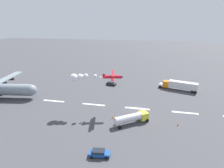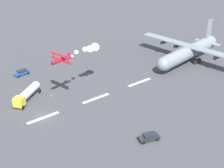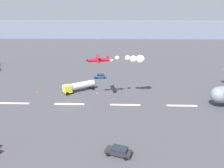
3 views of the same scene
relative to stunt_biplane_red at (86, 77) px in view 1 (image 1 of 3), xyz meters
name	(u,v)px [view 1 (image 1 of 3)]	position (x,y,z in m)	size (l,w,h in m)	color
ground_plane	(137,108)	(-15.47, -5.05, -11.26)	(440.00, 440.00, 0.00)	#424247
runway_stripe_2	(185,113)	(-30.39, -5.05, -11.25)	(8.00, 0.90, 0.01)	white
runway_stripe_3	(137,108)	(-15.47, -5.05, -11.25)	(8.00, 0.90, 0.01)	white
runway_stripe_4	(94,105)	(-0.54, -5.05, -11.25)	(8.00, 0.90, 0.01)	white
runway_stripe_5	(54,101)	(14.39, -5.05, -11.25)	(8.00, 0.90, 0.01)	white
stunt_biplane_red	(86,77)	(0.00, 0.00, 0.00)	(15.94, 7.07, 2.68)	red
semi_truck_orange	(179,85)	(-30.92, -25.97, -9.13)	(15.27, 6.95, 3.70)	silver
fuel_tanker_truck	(132,118)	(-14.70, 4.81, -9.51)	(9.54, 7.96, 2.90)	yellow
followme_car_yellow	(111,83)	(-2.16, -26.24, -10.45)	(4.74, 3.08, 1.52)	#262628
airport_staff_sedan	(99,153)	(-9.40, 19.74, -10.45)	(4.64, 2.53, 1.52)	#194CA5
traffic_cone_near	(178,124)	(-27.26, 3.43, -10.88)	(0.44, 0.44, 0.75)	orange
traffic_cone_far	(113,117)	(-8.84, 3.07, -10.88)	(0.44, 0.44, 0.75)	orange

